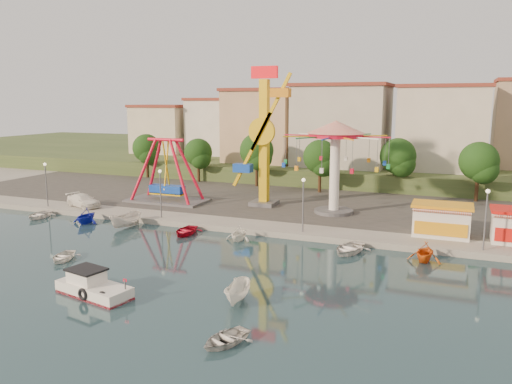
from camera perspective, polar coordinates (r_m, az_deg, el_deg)
The scene contains 35 objects.
ground at distance 40.78m, azimuth -11.09°, elevation -8.58°, with size 200.00×200.00×0.00m, color #143038.
quay_deck at distance 97.41m, azimuth 9.15°, elevation 2.68°, with size 200.00×100.00×0.60m, color #9E998E.
asphalt_pad at distance 66.92m, azimuth 2.98°, elevation -0.42°, with size 90.00×28.00×0.01m, color #4C4944.
hill_terrace at distance 102.11m, azimuth 9.80°, elevation 3.69°, with size 200.00×60.00×3.00m, color #384C26.
pirate_ship_ride at distance 63.23m, azimuth -10.19°, elevation 2.28°, with size 10.00×5.00×8.00m.
kamikaze_tower at distance 59.34m, azimuth 1.09°, elevation 5.96°, with size 5.28×3.10×16.50m.
wave_swinger at distance 56.07m, azimuth 9.06°, elevation 5.21°, with size 11.60×11.60×10.40m.
booth_left at distance 49.88m, azimuth 20.43°, elevation -2.98°, with size 5.40×3.78×3.08m.
lamp_post_0 at distance 64.80m, azimuth -22.83°, elevation 0.66°, with size 0.14×0.14×5.00m, color #59595E.
lamp_post_1 at distance 54.80m, azimuth -10.84°, elevation -0.35°, with size 0.14×0.14×5.00m, color #59595E.
lamp_post_2 at distance 48.16m, azimuth 5.40°, elevation -1.68°, with size 0.14×0.14×5.00m, color #59595E.
lamp_post_3 at distance 46.34m, azimuth 24.74°, elevation -3.08°, with size 0.14×0.14×5.00m, color #59595E.
tree_0 at distance 84.16m, azimuth -12.40°, elevation 4.92°, with size 4.60×4.60×7.19m.
tree_1 at distance 78.35m, azimuth -6.63°, elevation 4.50°, with size 4.35×4.35×6.80m.
tree_2 at distance 73.63m, azimuth 0.08°, elevation 4.76°, with size 5.02×5.02×7.85m.
tree_3 at distance 69.18m, azimuth 7.35°, elevation 4.01°, with size 4.68×4.68×7.32m.
tree_4 at distance 70.30m, azimuth 15.91°, elevation 3.96°, with size 4.86×4.86×7.60m.
tree_5 at distance 68.16m, azimuth 24.12°, elevation 3.23°, with size 4.83×4.83×7.54m.
building_0 at distance 95.57m, azimuth -13.08°, elevation 7.60°, with size 9.26×9.53×11.87m, color beige.
building_1 at distance 94.01m, azimuth -5.09°, elevation 6.79°, with size 12.33×9.01×8.63m, color silver.
building_2 at distance 89.28m, azimuth 2.67°, elevation 7.47°, with size 11.95×9.28×11.23m, color tan.
building_3 at distance 82.68m, azimuth 11.03°, elevation 6.35°, with size 12.59×10.50×9.20m, color beige.
building_4 at distance 84.58m, azimuth 20.52°, elevation 5.99°, with size 10.75×9.23×9.24m, color beige.
cabin_motorboat at distance 36.44m, azimuth -18.19°, elevation -10.37°, with size 5.95×3.23×1.98m.
rowboat_a at distance 44.94m, azimuth -21.20°, elevation -6.88°, with size 2.25×3.15×0.65m, color white.
rowboat_b at distance 28.43m, azimuth -3.57°, elevation -16.37°, with size 2.24×3.14×0.65m, color silver.
skiff at distance 33.49m, azimuth -2.09°, elevation -11.42°, with size 1.32×3.52×1.36m, color white.
van at distance 63.25m, azimuth -19.12°, elevation -0.93°, with size 2.09×5.14×1.49m, color white.
moored_boat_0 at distance 61.84m, azimuth -23.55°, elevation -2.40°, with size 2.59×3.63×0.75m, color white.
moored_boat_1 at distance 57.22m, azimuth -18.88°, elevation -2.56°, with size 2.81×3.26×1.72m, color #141FB2.
moored_boat_2 at distance 54.00m, azimuth -14.66°, elevation -3.15°, with size 1.57×4.18×1.61m, color silver.
moored_boat_3 at distance 50.26m, azimuth -8.07°, elevation -4.41°, with size 2.64×3.69×0.76m, color red.
moored_boat_4 at distance 47.60m, azimuth -1.98°, elevation -4.70°, with size 2.43×2.81×1.48m, color white.
moored_boat_6 at distance 44.60m, azimuth 10.56°, elevation -6.34°, with size 2.94×4.11×0.85m, color white.
moored_boat_7 at distance 43.77m, azimuth 18.74°, elevation -6.49°, with size 2.73×3.16×1.67m, color #DF5B13.
Camera 1 is at (21.37, -32.17, 13.11)m, focal length 35.00 mm.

